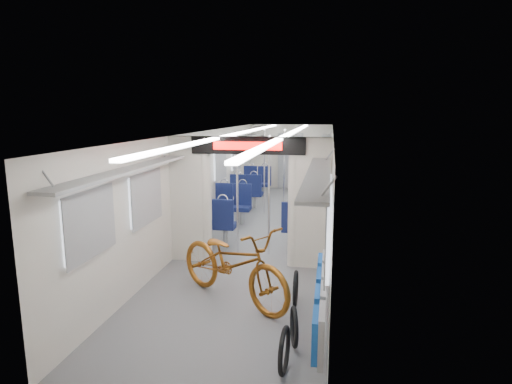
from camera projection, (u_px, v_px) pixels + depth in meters
carriage at (264, 169)px, 9.26m from camera, size 12.00×12.02×2.31m
bicycle at (233, 263)px, 6.16m from camera, size 2.24×1.89×1.16m
flip_bench at (321, 299)px, 4.96m from camera, size 0.12×2.11×0.51m
bike_hoop_a at (284, 353)px, 4.47m from camera, size 0.09×0.52×0.52m
bike_hoop_b at (294, 329)px, 5.00m from camera, size 0.15×0.49×0.49m
bike_hoop_c at (296, 290)px, 6.05m from camera, size 0.05×0.52×0.52m
seat_bay_near_left at (224, 210)px, 9.69m from camera, size 0.91×2.07×1.10m
seat_bay_near_right at (307, 213)px, 9.39m from camera, size 0.89×2.00×1.08m
seat_bay_far_left at (252, 184)px, 13.13m from camera, size 0.91×2.06×1.10m
seat_bay_far_right at (314, 184)px, 13.13m from camera, size 0.94×2.21×1.14m
stanchion_near_left at (237, 195)px, 8.21m from camera, size 0.04×0.04×2.30m
stanchion_near_right at (269, 196)px, 8.11m from camera, size 0.04×0.04×2.30m
stanchion_far_left at (264, 172)px, 11.46m from camera, size 0.04×0.04×2.30m
stanchion_far_right at (284, 174)px, 10.99m from camera, size 0.04×0.04×2.30m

